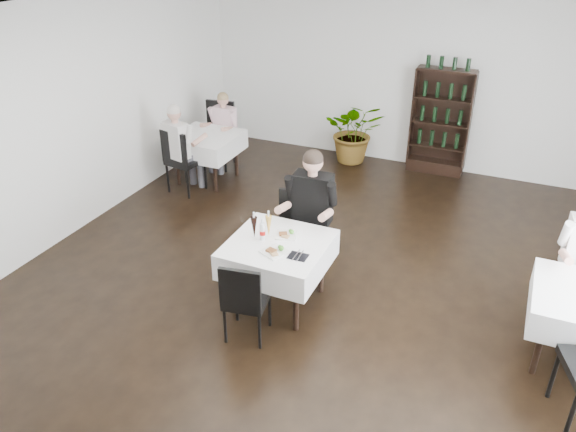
{
  "coord_description": "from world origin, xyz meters",
  "views": [
    {
      "loc": [
        1.84,
        -4.6,
        3.84
      ],
      "look_at": [
        -0.27,
        0.2,
        0.99
      ],
      "focal_mm": 35.0,
      "sensor_mm": 36.0,
      "label": 1
    }
  ],
  "objects_px": {
    "main_table": "(278,254)",
    "diner_main": "(310,206)",
    "potted_tree": "(355,131)",
    "wine_shelf": "(440,123)"
  },
  "relations": [
    {
      "from": "potted_tree",
      "to": "diner_main",
      "type": "xyz_separation_m",
      "value": [
        0.59,
        -3.55,
        0.37
      ]
    },
    {
      "from": "potted_tree",
      "to": "diner_main",
      "type": "height_order",
      "value": "diner_main"
    },
    {
      "from": "wine_shelf",
      "to": "potted_tree",
      "type": "distance_m",
      "value": 1.43
    },
    {
      "from": "main_table",
      "to": "diner_main",
      "type": "distance_m",
      "value": 0.72
    },
    {
      "from": "potted_tree",
      "to": "diner_main",
      "type": "bearing_deg",
      "value": -80.61
    },
    {
      "from": "wine_shelf",
      "to": "main_table",
      "type": "height_order",
      "value": "wine_shelf"
    },
    {
      "from": "main_table",
      "to": "diner_main",
      "type": "relative_size",
      "value": 0.66
    },
    {
      "from": "wine_shelf",
      "to": "diner_main",
      "type": "height_order",
      "value": "wine_shelf"
    },
    {
      "from": "main_table",
      "to": "potted_tree",
      "type": "distance_m",
      "value": 4.23
    },
    {
      "from": "main_table",
      "to": "diner_main",
      "type": "xyz_separation_m",
      "value": [
        0.1,
        0.65,
        0.29
      ]
    }
  ]
}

